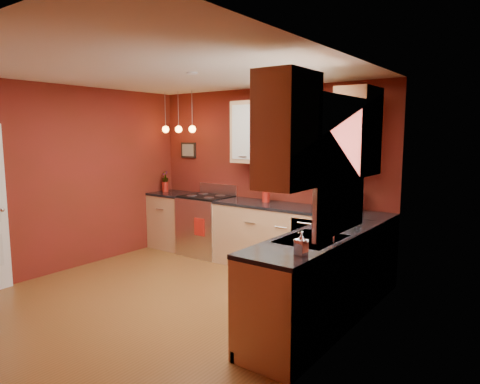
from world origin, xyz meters
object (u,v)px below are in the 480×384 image
Objects in this scene: red_canister at (266,196)px; coffee_maker at (352,201)px; sink at (311,241)px; soap_pump at (301,243)px; gas_range at (206,225)px.

coffee_maker reaches higher than red_canister.
sink is 3.90× the size of red_canister.
coffee_maker reaches higher than soap_pump.
sink is 2.50× the size of coffee_maker.
soap_pump is (1.74, -2.14, 0.01)m from red_canister.
sink reaches higher than red_canister.
soap_pump reaches higher than gas_range.
coffee_maker is 2.24m from soap_pump.
soap_pump is at bearing -51.01° from red_canister.
sink is 2.23m from red_canister.
gas_range is 2.44m from coffee_maker.
gas_range is 5.60× the size of soap_pump.
coffee_maker is at bearing 2.41° from red_canister.
soap_pump reaches higher than red_canister.
sink reaches higher than gas_range.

